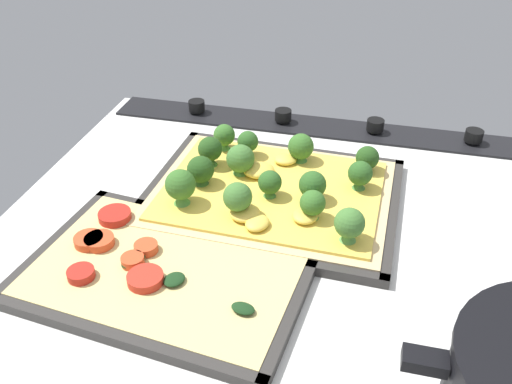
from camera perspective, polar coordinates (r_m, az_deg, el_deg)
The scene contains 6 objects.
ground_plane at distance 69.47cm, azimuth 3.97°, elevation -6.05°, with size 76.52×67.92×3.00cm, color silver.
stove_control_panel at distance 93.68cm, azimuth 7.41°, elevation 6.73°, with size 73.46×7.00×2.60cm.
baking_tray_front at distance 75.23cm, azimuth 1.61°, elevation -0.61°, with size 34.36×27.79×1.30cm.
broccoli_pizza at distance 74.21cm, azimuth 1.38°, elevation 0.71°, with size 31.88×25.31×6.21cm.
baking_tray_back at distance 64.15cm, azimuth -9.14°, elevation -8.32°, with size 33.72×25.15×1.30cm.
veggie_pizza_back at distance 64.06cm, azimuth -9.89°, elevation -7.63°, with size 31.06×22.50×1.90cm.
Camera 1 is at (-7.91, 52.57, 43.22)cm, focal length 38.91 mm.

